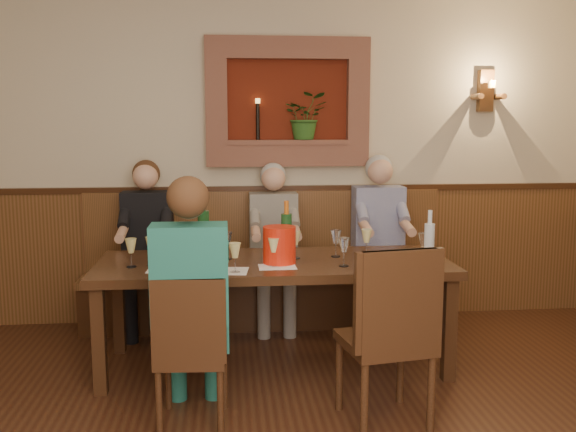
# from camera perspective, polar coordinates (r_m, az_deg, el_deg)

# --- Properties ---
(room_shell) EXTENTS (6.04, 6.04, 2.82)m
(room_shell) POSITION_cam_1_polar(r_m,az_deg,el_deg) (2.46, 2.05, 12.88)
(room_shell) COLOR beige
(room_shell) RESTS_ON ground
(wainscoting) EXTENTS (6.02, 6.02, 1.15)m
(wainscoting) POSITION_cam_1_polar(r_m,az_deg,el_deg) (2.70, 1.90, -15.90)
(wainscoting) COLOR #4F3316
(wainscoting) RESTS_ON ground
(wall_niche) EXTENTS (1.36, 0.30, 1.06)m
(wall_niche) POSITION_cam_1_polar(r_m,az_deg,el_deg) (5.41, 0.41, 9.61)
(wall_niche) COLOR #5D1B0D
(wall_niche) RESTS_ON ground
(wall_sconce) EXTENTS (0.25, 0.20, 0.35)m
(wall_sconce) POSITION_cam_1_polar(r_m,az_deg,el_deg) (5.81, 17.21, 10.51)
(wall_sconce) COLOR #4F3316
(wall_sconce) RESTS_ON ground
(dining_table) EXTENTS (2.40, 0.90, 0.75)m
(dining_table) POSITION_cam_1_polar(r_m,az_deg,el_deg) (4.42, -1.23, -4.93)
(dining_table) COLOR black
(dining_table) RESTS_ON ground
(bench) EXTENTS (3.00, 0.45, 1.11)m
(bench) POSITION_cam_1_polar(r_m,az_deg,el_deg) (5.41, -1.99, -6.20)
(bench) COLOR #381E0F
(bench) RESTS_ON ground
(chair_near_left) EXTENTS (0.41, 0.41, 0.88)m
(chair_near_left) POSITION_cam_1_polar(r_m,az_deg,el_deg) (3.76, -8.48, -14.20)
(chair_near_left) COLOR black
(chair_near_left) RESTS_ON ground
(chair_near_right) EXTENTS (0.53, 0.53, 1.04)m
(chair_near_right) POSITION_cam_1_polar(r_m,az_deg,el_deg) (3.75, 8.66, -13.49)
(chair_near_right) COLOR black
(chair_near_right) RESTS_ON ground
(person_bench_left) EXTENTS (0.40, 0.50, 1.39)m
(person_bench_left) POSITION_cam_1_polar(r_m,az_deg,el_deg) (5.28, -12.38, -4.04)
(person_bench_left) COLOR black
(person_bench_left) RESTS_ON ground
(person_bench_mid) EXTENTS (0.39, 0.48, 1.36)m
(person_bench_mid) POSITION_cam_1_polar(r_m,az_deg,el_deg) (5.26, -1.24, -4.04)
(person_bench_mid) COLOR #5F5B57
(person_bench_mid) RESTS_ON ground
(person_bench_right) EXTENTS (0.42, 0.51, 1.42)m
(person_bench_right) POSITION_cam_1_polar(r_m,az_deg,el_deg) (5.39, 8.17, -3.51)
(person_bench_right) COLOR navy
(person_bench_right) RESTS_ON ground
(person_chair_front) EXTENTS (0.41, 0.51, 1.41)m
(person_chair_front) POSITION_cam_1_polar(r_m,az_deg,el_deg) (3.68, -8.54, -9.26)
(person_chair_front) COLOR #1A585C
(person_chair_front) RESTS_ON ground
(spittoon_bucket) EXTENTS (0.25, 0.25, 0.25)m
(spittoon_bucket) POSITION_cam_1_polar(r_m,az_deg,el_deg) (4.29, -0.77, -2.60)
(spittoon_bucket) COLOR red
(spittoon_bucket) RESTS_ON dining_table
(wine_bottle_green_a) EXTENTS (0.10, 0.10, 0.41)m
(wine_bottle_green_a) POSITION_cam_1_polar(r_m,az_deg,el_deg) (4.42, -0.14, -1.70)
(wine_bottle_green_a) COLOR #19471E
(wine_bottle_green_a) RESTS_ON dining_table
(wine_bottle_green_b) EXTENTS (0.08, 0.08, 0.42)m
(wine_bottle_green_b) POSITION_cam_1_polar(r_m,az_deg,el_deg) (4.50, -7.51, -1.50)
(wine_bottle_green_b) COLOR #19471E
(wine_bottle_green_b) RESTS_ON dining_table
(water_bottle) EXTENTS (0.07, 0.07, 0.37)m
(water_bottle) POSITION_cam_1_polar(r_m,az_deg,el_deg) (4.33, 12.44, -2.37)
(water_bottle) COLOR silver
(water_bottle) RESTS_ON dining_table
(tasting_sheet_a) EXTENTS (0.26, 0.20, 0.00)m
(tasting_sheet_a) POSITION_cam_1_polar(r_m,az_deg,el_deg) (4.20, -10.66, -4.72)
(tasting_sheet_a) COLOR white
(tasting_sheet_a) RESTS_ON dining_table
(tasting_sheet_b) EXTENTS (0.25, 0.18, 0.00)m
(tasting_sheet_b) POSITION_cam_1_polar(r_m,az_deg,el_deg) (4.21, -0.96, -4.52)
(tasting_sheet_b) COLOR white
(tasting_sheet_b) RESTS_ON dining_table
(tasting_sheet_c) EXTENTS (0.37, 0.32, 0.00)m
(tasting_sheet_c) POSITION_cam_1_polar(r_m,az_deg,el_deg) (4.36, 9.99, -4.22)
(tasting_sheet_c) COLOR white
(tasting_sheet_c) RESTS_ON dining_table
(tasting_sheet_d) EXTENTS (0.32, 0.24, 0.00)m
(tasting_sheet_d) POSITION_cam_1_polar(r_m,az_deg,el_deg) (4.11, -5.67, -4.88)
(tasting_sheet_d) COLOR white
(tasting_sheet_d) RESTS_ON dining_table
(wine_glass_0) EXTENTS (0.08, 0.08, 0.19)m
(wine_glass_0) POSITION_cam_1_polar(r_m,az_deg,el_deg) (4.30, -13.77, -3.21)
(wine_glass_0) COLOR #EBE28C
(wine_glass_0) RESTS_ON dining_table
(wine_glass_1) EXTENTS (0.08, 0.08, 0.19)m
(wine_glass_1) POSITION_cam_1_polar(r_m,az_deg,el_deg) (4.46, -11.03, -2.71)
(wine_glass_1) COLOR white
(wine_glass_1) RESTS_ON dining_table
(wine_glass_2) EXTENTS (0.08, 0.08, 0.19)m
(wine_glass_2) POSITION_cam_1_polar(r_m,az_deg,el_deg) (4.19, -7.60, -3.35)
(wine_glass_2) COLOR #EBE28C
(wine_glass_2) RESTS_ON dining_table
(wine_glass_3) EXTENTS (0.08, 0.08, 0.19)m
(wine_glass_3) POSITION_cam_1_polar(r_m,az_deg,el_deg) (4.44, -5.45, -2.66)
(wine_glass_3) COLOR white
(wine_glass_3) RESTS_ON dining_table
(wine_glass_4) EXTENTS (0.08, 0.08, 0.19)m
(wine_glass_4) POSITION_cam_1_polar(r_m,az_deg,el_deg) (4.20, -1.27, -3.24)
(wine_glass_4) COLOR #EBE28C
(wine_glass_4) RESTS_ON dining_table
(wine_glass_5) EXTENTS (0.08, 0.08, 0.19)m
(wine_glass_5) POSITION_cam_1_polar(r_m,az_deg,el_deg) (4.45, 0.65, -2.59)
(wine_glass_5) COLOR #EBE28C
(wine_glass_5) RESTS_ON dining_table
(wine_glass_6) EXTENTS (0.08, 0.08, 0.19)m
(wine_glass_6) POSITION_cam_1_polar(r_m,az_deg,el_deg) (4.23, 4.99, -3.21)
(wine_glass_6) COLOR white
(wine_glass_6) RESTS_ON dining_table
(wine_glass_7) EXTENTS (0.08, 0.08, 0.19)m
(wine_glass_7) POSITION_cam_1_polar(r_m,az_deg,el_deg) (4.57, 6.99, -2.36)
(wine_glass_7) COLOR #EBE28C
(wine_glass_7) RESTS_ON dining_table
(wine_glass_8) EXTENTS (0.08, 0.08, 0.19)m
(wine_glass_8) POSITION_cam_1_polar(r_m,az_deg,el_deg) (4.47, 11.95, -2.71)
(wine_glass_8) COLOR white
(wine_glass_8) RESTS_ON dining_table
(wine_glass_9) EXTENTS (0.08, 0.08, 0.19)m
(wine_glass_9) POSITION_cam_1_polar(r_m,az_deg,el_deg) (4.05, -4.73, -3.73)
(wine_glass_9) COLOR #EBE28C
(wine_glass_9) RESTS_ON dining_table
(wine_glass_10) EXTENTS (0.08, 0.08, 0.19)m
(wine_glass_10) POSITION_cam_1_polar(r_m,az_deg,el_deg) (4.33, -12.05, -3.07)
(wine_glass_10) COLOR #EBE28C
(wine_glass_10) RESTS_ON dining_table
(wine_glass_11) EXTENTS (0.08, 0.08, 0.19)m
(wine_glass_11) POSITION_cam_1_polar(r_m,az_deg,el_deg) (4.51, 4.27, -2.44)
(wine_glass_11) COLOR white
(wine_glass_11) RESTS_ON dining_table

